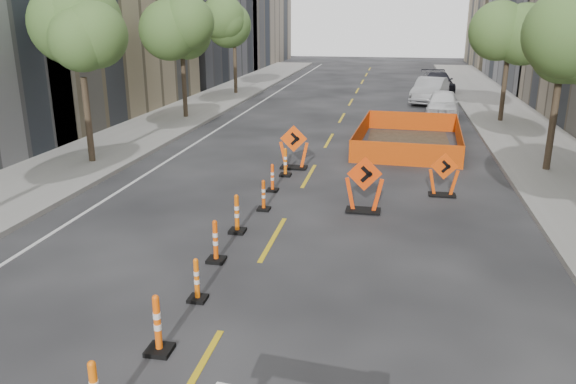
% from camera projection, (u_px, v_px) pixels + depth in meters
% --- Properties ---
extents(ground_plane, '(140.00, 140.00, 0.00)m').
position_uv_depth(ground_plane, '(229.00, 317.00, 10.67)').
color(ground_plane, black).
extents(sidewalk_left, '(4.00, 90.00, 0.15)m').
position_uv_depth(sidewalk_left, '(104.00, 150.00, 23.49)').
color(sidewalk_left, gray).
rests_on(sidewalk_left, ground).
extents(sidewalk_right, '(4.00, 90.00, 0.15)m').
position_uv_depth(sidewalk_right, '(563.00, 172.00, 20.27)').
color(sidewalk_right, gray).
rests_on(sidewalk_right, ground).
extents(tree_l_b, '(2.80, 2.80, 5.95)m').
position_uv_depth(tree_l_b, '(80.00, 43.00, 20.17)').
color(tree_l_b, '#382B1E').
rests_on(tree_l_b, ground).
extents(tree_l_c, '(2.80, 2.80, 5.95)m').
position_uv_depth(tree_l_c, '(181.00, 34.00, 29.53)').
color(tree_l_c, '#382B1E').
rests_on(tree_l_c, ground).
extents(tree_l_d, '(2.80, 2.80, 5.95)m').
position_uv_depth(tree_l_d, '(234.00, 29.00, 38.89)').
color(tree_l_d, '#382B1E').
rests_on(tree_l_d, ground).
extents(tree_r_b, '(2.80, 2.80, 5.95)m').
position_uv_depth(tree_r_b, '(564.00, 45.00, 19.03)').
color(tree_r_b, '#382B1E').
rests_on(tree_r_b, ground).
extents(tree_r_c, '(2.80, 2.80, 5.95)m').
position_uv_depth(tree_r_c, '(510.00, 35.00, 28.39)').
color(tree_r_c, '#382B1E').
rests_on(tree_r_c, ground).
extents(channelizer_2, '(0.43, 0.43, 1.09)m').
position_uv_depth(channelizer_2, '(157.00, 324.00, 9.40)').
color(channelizer_2, '#F6590A').
rests_on(channelizer_2, ground).
extents(channelizer_3, '(0.36, 0.36, 0.92)m').
position_uv_depth(channelizer_3, '(197.00, 280.00, 11.16)').
color(channelizer_3, orange).
rests_on(channelizer_3, ground).
extents(channelizer_4, '(0.40, 0.40, 1.03)m').
position_uv_depth(channelizer_4, '(215.00, 241.00, 12.93)').
color(channelizer_4, '#DF4E09').
rests_on(channelizer_4, ground).
extents(channelizer_5, '(0.42, 0.42, 1.05)m').
position_uv_depth(channelizer_5, '(237.00, 214.00, 14.67)').
color(channelizer_5, '#DF5C09').
rests_on(channelizer_5, ground).
extents(channelizer_6, '(0.37, 0.37, 0.93)m').
position_uv_depth(channelizer_6, '(264.00, 195.00, 16.38)').
color(channelizer_6, '#D54C09').
rests_on(channelizer_6, ground).
extents(channelizer_7, '(0.36, 0.36, 0.92)m').
position_uv_depth(channelizer_7, '(272.00, 178.00, 18.15)').
color(channelizer_7, '#FF4F0A').
rests_on(channelizer_7, ground).
extents(channelizer_8, '(0.40, 0.40, 1.02)m').
position_uv_depth(channelizer_8, '(285.00, 162.00, 19.87)').
color(channelizer_8, orange).
rests_on(channelizer_8, ground).
extents(chevron_sign_left, '(1.15, 0.76, 1.64)m').
position_uv_depth(chevron_sign_left, '(294.00, 147.00, 20.74)').
color(chevron_sign_left, '#FF4F0A').
rests_on(chevron_sign_left, ground).
extents(chevron_sign_center, '(1.21, 0.85, 1.67)m').
position_uv_depth(chevron_sign_center, '(364.00, 185.00, 16.11)').
color(chevron_sign_center, '#EE3F0A').
rests_on(chevron_sign_center, ground).
extents(chevron_sign_right, '(0.99, 0.65, 1.41)m').
position_uv_depth(chevron_sign_right, '(444.00, 175.00, 17.59)').
color(chevron_sign_right, '#E34509').
rests_on(chevron_sign_right, ground).
extents(safety_fence, '(4.59, 7.40, 0.90)m').
position_uv_depth(safety_fence, '(409.00, 136.00, 24.52)').
color(safety_fence, orange).
rests_on(safety_fence, ground).
extents(parked_car_near, '(2.09, 4.48, 1.49)m').
position_uv_depth(parked_car_near, '(443.00, 104.00, 31.36)').
color(parked_car_near, white).
rests_on(parked_car_near, ground).
extents(parked_car_mid, '(2.78, 5.15, 1.61)m').
position_uv_depth(parked_car_mid, '(430.00, 90.00, 36.31)').
color(parked_car_mid, '#95969A').
rests_on(parked_car_mid, ground).
extents(parked_car_far, '(2.53, 5.34, 1.51)m').
position_uv_depth(parked_car_far, '(437.00, 82.00, 41.47)').
color(parked_car_far, black).
rests_on(parked_car_far, ground).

